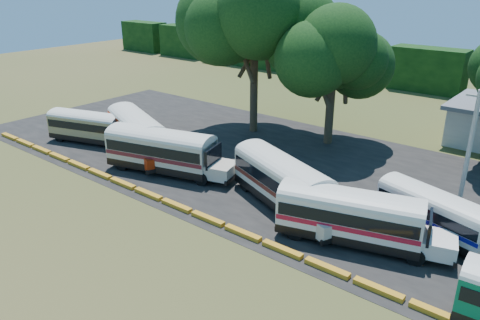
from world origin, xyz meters
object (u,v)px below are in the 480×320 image
Objects in this scene: bus_white_red at (353,214)px; tree_west at (255,12)px; bus_beige at (89,125)px; bus_red at (137,131)px; bus_cream_west at (163,149)px.

tree_west is (-18.06, 13.79, 10.07)m from bus_white_red.
bus_red is at bearing -6.98° from bus_beige.
tree_west reaches higher than bus_red.
bus_cream_west is (11.18, -0.51, 0.31)m from bus_beige.
bus_red reaches higher than bus_cream_west.
bus_white_red is 0.66× the size of tree_west.
bus_beige is 0.90× the size of bus_white_red.
tree_west is (-0.97, 13.46, 9.94)m from bus_cream_west.
bus_red is 1.00× the size of bus_cream_west.
tree_west is at bearing 78.87° from bus_cream_west.
tree_west reaches higher than bus_white_red.
bus_beige is at bearing -128.25° from tree_west.
bus_beige is 19.42m from tree_west.
bus_beige is at bearing 162.14° from bus_cream_west.
bus_beige is at bearing -146.96° from bus_red.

